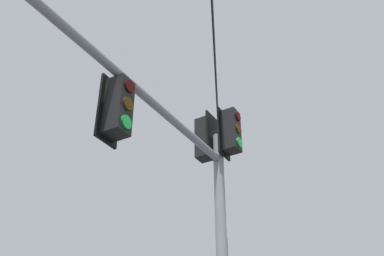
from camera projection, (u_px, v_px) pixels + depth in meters
signal_mast_assembly at (194, 187)px, 7.73m from camera, size 5.30×3.23×6.96m
overhead_wire_span at (213, 14)px, 8.84m from camera, size 19.31×27.73×1.97m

